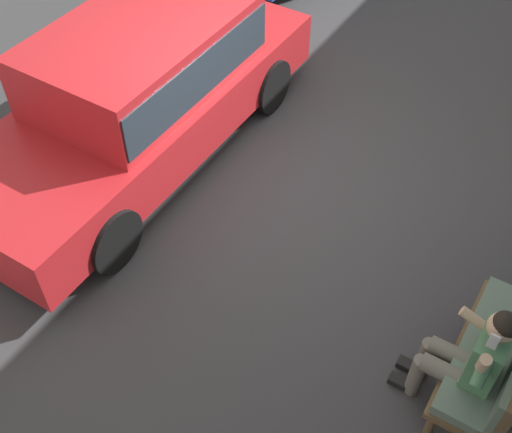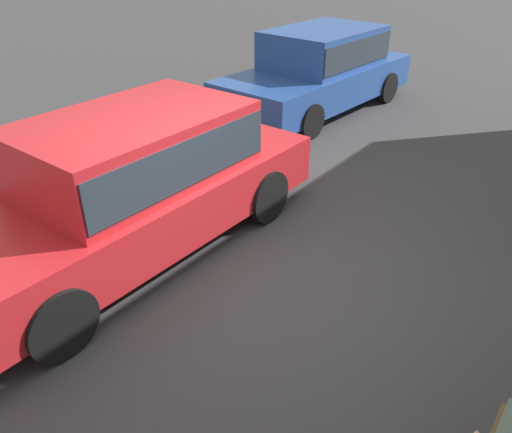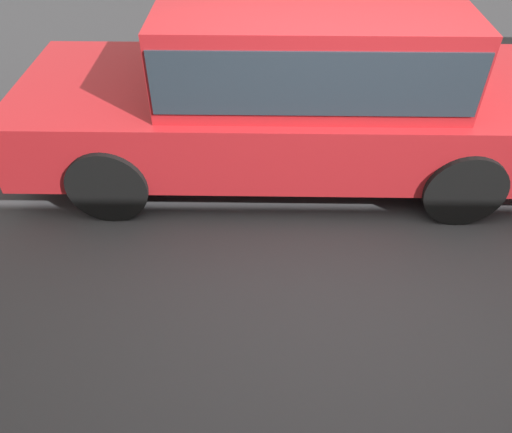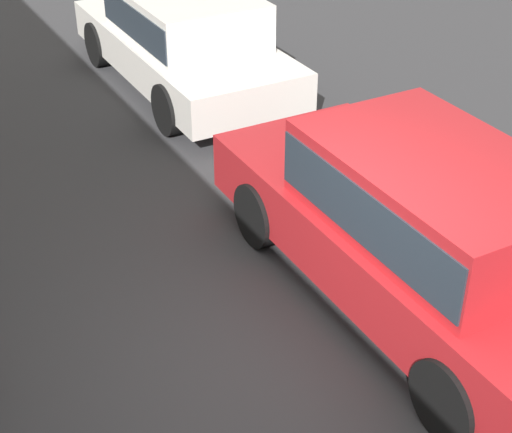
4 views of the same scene
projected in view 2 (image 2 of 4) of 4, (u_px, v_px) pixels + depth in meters
name	position (u px, v px, depth m)	size (l,w,h in m)	color
ground_plane	(254.00, 278.00, 5.28)	(60.00, 60.00, 0.00)	#38383A
parked_car_near	(320.00, 67.00, 9.79)	(4.55, 2.06, 1.55)	#23478E
parked_car_mid	(132.00, 180.00, 5.42)	(4.68, 1.84, 1.55)	red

